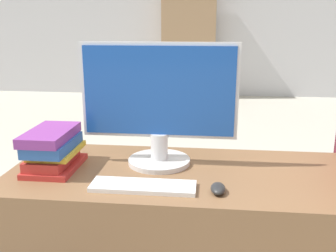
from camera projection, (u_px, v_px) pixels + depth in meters
The scene contains 6 objects.
wall_back at pixel (205, 19), 6.79m from camera, with size 12.00×0.06×2.80m.
monitor at pixel (159, 103), 1.49m from camera, with size 0.62×0.26×0.49m.
keyboard at pixel (143, 186), 1.31m from camera, with size 0.37×0.11×0.02m.
mouse at pixel (218, 188), 1.28m from camera, with size 0.05×0.09×0.03m.
book_stack at pixel (53, 149), 1.48m from camera, with size 0.18×0.28×0.16m.
bookshelf_far at pixel (189, 42), 6.70m from camera, with size 0.95×0.32×1.98m.
Camera 1 is at (0.10, -1.07, 1.32)m, focal length 40.00 mm.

